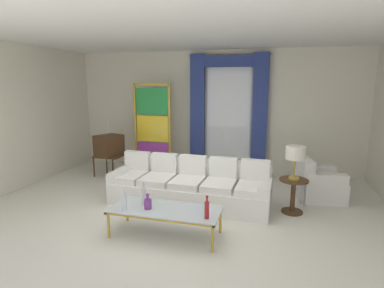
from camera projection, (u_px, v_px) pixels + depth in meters
ground_plane at (177, 214)px, 5.30m from camera, size 16.00×16.00×0.00m
wall_rear at (214, 111)px, 7.91m from camera, size 8.00×0.12×3.00m
wall_left at (20, 117)px, 6.54m from camera, size 0.12×7.00×3.00m
ceiling_slab at (189, 35)px, 5.48m from camera, size 8.00×7.60×0.04m
curtained_window at (228, 102)px, 7.61m from camera, size 2.00×0.17×2.70m
couch_white_long at (190, 186)px, 5.78m from camera, size 2.94×1.00×0.86m
coffee_table at (165, 211)px, 4.49m from camera, size 1.60×0.66×0.41m
bottle_blue_decanter at (144, 195)px, 4.60m from camera, size 0.07×0.07×0.35m
bottle_crystal_tall at (148, 203)px, 4.47m from camera, size 0.11×0.11×0.23m
bottle_amber_squat at (125, 201)px, 4.39m from camera, size 0.06×0.06×0.34m
bottle_ruby_flask at (207, 209)px, 4.13m from camera, size 0.06×0.06×0.32m
vintage_tv at (109, 146)px, 7.36m from camera, size 0.68×0.73×1.35m
armchair_white at (317, 184)px, 5.98m from camera, size 0.94×0.93×0.80m
stained_glass_divider at (153, 130)px, 7.65m from camera, size 0.95×0.05×2.20m
peacock_figurine at (163, 168)px, 7.34m from camera, size 0.44×0.60×0.50m
round_side_table at (293, 193)px, 5.30m from camera, size 0.48×0.48×0.59m
table_lamp_brass at (296, 154)px, 5.17m from camera, size 0.32×0.32×0.57m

